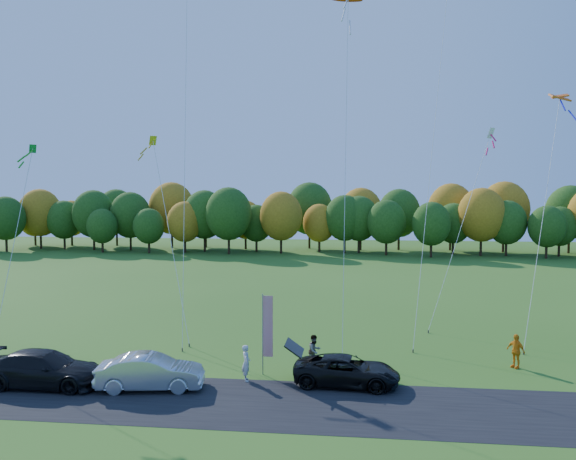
# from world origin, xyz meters

# --- Properties ---
(ground) EXTENTS (160.00, 160.00, 0.00)m
(ground) POSITION_xyz_m (0.00, 0.00, 0.00)
(ground) COLOR #305F19
(asphalt_strip) EXTENTS (90.00, 6.00, 0.01)m
(asphalt_strip) POSITION_xyz_m (0.00, -4.00, 0.01)
(asphalt_strip) COLOR black
(asphalt_strip) RESTS_ON ground
(tree_line) EXTENTS (116.00, 12.00, 10.00)m
(tree_line) POSITION_xyz_m (0.00, 55.00, 0.00)
(tree_line) COLOR #1E4711
(tree_line) RESTS_ON ground
(black_suv) EXTENTS (5.26, 2.71, 1.42)m
(black_suv) POSITION_xyz_m (3.69, -1.22, 0.71)
(black_suv) COLOR black
(black_suv) RESTS_ON ground
(silver_sedan) EXTENTS (5.21, 2.51, 1.65)m
(silver_sedan) POSITION_xyz_m (-5.55, -2.84, 0.82)
(silver_sedan) COLOR silver
(silver_sedan) RESTS_ON ground
(dark_truck_a) EXTENTS (5.83, 2.39, 1.69)m
(dark_truck_a) POSITION_xyz_m (-10.79, -3.02, 0.84)
(dark_truck_a) COLOR black
(dark_truck_a) RESTS_ON ground
(person_tailgate_a) EXTENTS (0.60, 0.75, 1.79)m
(person_tailgate_a) POSITION_xyz_m (-1.27, -1.14, 0.90)
(person_tailgate_a) COLOR silver
(person_tailgate_a) RESTS_ON ground
(person_tailgate_b) EXTENTS (1.03, 1.05, 1.71)m
(person_tailgate_b) POSITION_xyz_m (1.94, 1.49, 0.85)
(person_tailgate_b) COLOR gray
(person_tailgate_b) RESTS_ON ground
(person_east) EXTENTS (1.02, 1.10, 1.81)m
(person_east) POSITION_xyz_m (12.58, 2.48, 0.91)
(person_east) COLOR orange
(person_east) RESTS_ON ground
(feather_flag) EXTENTS (0.55, 0.07, 4.18)m
(feather_flag) POSITION_xyz_m (-0.39, -0.14, 2.56)
(feather_flag) COLOR #999999
(feather_flag) RESTS_ON ground
(kite_delta_blue) EXTENTS (4.27, 12.25, 29.84)m
(kite_delta_blue) POSITION_xyz_m (-7.28, 9.04, 14.58)
(kite_delta_blue) COLOR #4C3F33
(kite_delta_blue) RESTS_ON ground
(kite_parafoil_orange) EXTENTS (5.58, 13.34, 28.62)m
(kite_parafoil_orange) POSITION_xyz_m (9.39, 11.07, 14.15)
(kite_parafoil_orange) COLOR #4C3F33
(kite_parafoil_orange) RESTS_ON ground
(kite_delta_red) EXTENTS (2.28, 9.10, 23.86)m
(kite_delta_red) POSITION_xyz_m (3.48, 8.30, 15.85)
(kite_delta_red) COLOR #4C3F33
(kite_delta_red) RESTS_ON ground
(kite_parafoil_rainbow) EXTENTS (5.80, 8.29, 16.34)m
(kite_parafoil_rainbow) POSITION_xyz_m (15.86, 8.89, 8.04)
(kite_parafoil_rainbow) COLOR #4C3F33
(kite_parafoil_rainbow) RESTS_ON ground
(kite_diamond_yellow) EXTENTS (4.73, 6.33, 13.53)m
(kite_diamond_yellow) POSITION_xyz_m (-7.90, 7.30, 6.55)
(kite_diamond_yellow) COLOR #4C3F33
(kite_diamond_yellow) RESTS_ON ground
(kite_diamond_green) EXTENTS (0.89, 5.32, 12.51)m
(kite_diamond_green) POSITION_xyz_m (-15.76, 2.98, 7.33)
(kite_diamond_green) COLOR #4C3F33
(kite_diamond_green) RESTS_ON ground
(kite_diamond_white) EXTENTS (5.46, 5.38, 14.28)m
(kite_diamond_white) POSITION_xyz_m (11.37, 11.76, 6.89)
(kite_diamond_white) COLOR #4C3F33
(kite_diamond_white) RESTS_ON ground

